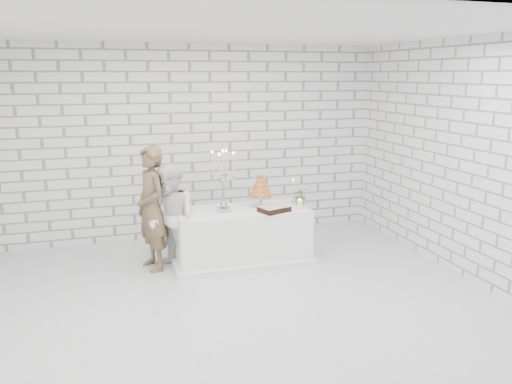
# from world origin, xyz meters

# --- Properties ---
(ground) EXTENTS (6.00, 5.00, 0.01)m
(ground) POSITION_xyz_m (0.00, 0.00, 0.00)
(ground) COLOR silver
(ground) RESTS_ON ground
(ceiling) EXTENTS (6.00, 5.00, 0.01)m
(ceiling) POSITION_xyz_m (0.00, 0.00, 3.00)
(ceiling) COLOR white
(ceiling) RESTS_ON ground
(wall_back) EXTENTS (6.00, 0.01, 3.00)m
(wall_back) POSITION_xyz_m (0.00, 2.50, 1.50)
(wall_back) COLOR white
(wall_back) RESTS_ON ground
(wall_front) EXTENTS (6.00, 0.01, 3.00)m
(wall_front) POSITION_xyz_m (0.00, -2.50, 1.50)
(wall_front) COLOR white
(wall_front) RESTS_ON ground
(wall_right) EXTENTS (0.01, 5.00, 3.00)m
(wall_right) POSITION_xyz_m (3.00, 0.00, 1.50)
(wall_right) COLOR white
(wall_right) RESTS_ON ground
(cake_table) EXTENTS (1.80, 0.80, 0.75)m
(cake_table) POSITION_xyz_m (0.43, 1.11, 0.38)
(cake_table) COLOR white
(cake_table) RESTS_ON ground
(groom) EXTENTS (0.56, 0.69, 1.66)m
(groom) POSITION_xyz_m (-0.77, 1.21, 0.83)
(groom) COLOR brown
(groom) RESTS_ON ground
(bride) EXTENTS (0.81, 0.87, 1.44)m
(bride) POSITION_xyz_m (-0.54, 1.05, 0.72)
(bride) COLOR white
(bride) RESTS_ON ground
(candelabra) EXTENTS (0.41, 0.41, 0.84)m
(candelabra) POSITION_xyz_m (0.16, 1.08, 1.17)
(candelabra) COLOR #A3A3AD
(candelabra) RESTS_ON cake_table
(croquembouche) EXTENTS (0.34, 0.34, 0.49)m
(croquembouche) POSITION_xyz_m (0.71, 1.16, 0.99)
(croquembouche) COLOR #B56028
(croquembouche) RESTS_ON cake_table
(chocolate_cake) EXTENTS (0.45, 0.38, 0.08)m
(chocolate_cake) POSITION_xyz_m (0.81, 0.87, 0.79)
(chocolate_cake) COLOR black
(chocolate_cake) RESTS_ON cake_table
(pillar_candle) EXTENTS (0.10, 0.10, 0.12)m
(pillar_candle) POSITION_xyz_m (1.20, 0.92, 0.81)
(pillar_candle) COLOR white
(pillar_candle) RESTS_ON cake_table
(extra_taper) EXTENTS (0.07, 0.07, 0.32)m
(extra_taper) POSITION_xyz_m (1.23, 1.27, 0.91)
(extra_taper) COLOR beige
(extra_taper) RESTS_ON cake_table
(flowers) EXTENTS (0.30, 0.29, 0.27)m
(flowers) POSITION_xyz_m (1.28, 1.08, 0.88)
(flowers) COLOR #4D6C3A
(flowers) RESTS_ON cake_table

